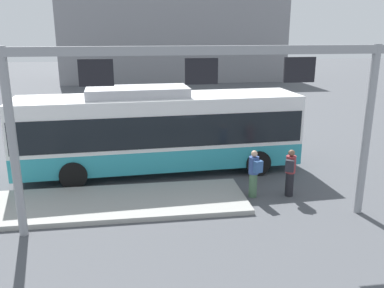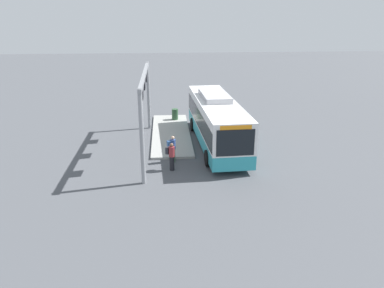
{
  "view_description": "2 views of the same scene",
  "coord_description": "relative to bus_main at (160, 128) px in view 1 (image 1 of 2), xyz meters",
  "views": [
    {
      "loc": [
        -0.99,
        -15.58,
        5.59
      ],
      "look_at": [
        1.29,
        -0.02,
        1.1
      ],
      "focal_mm": 37.73,
      "sensor_mm": 36.0,
      "label": 1
    },
    {
      "loc": [
        24.38,
        -3.54,
        8.84
      ],
      "look_at": [
        3.79,
        -1.97,
        1.43
      ],
      "focal_mm": 34.88,
      "sensor_mm": 36.0,
      "label": 2
    }
  ],
  "objects": [
    {
      "name": "person_waiting_near",
      "position": [
        2.98,
        -3.11,
        -0.92
      ],
      "size": [
        0.44,
        0.59,
        1.67
      ],
      "rotation": [
        0.0,
        0.0,
        1.85
      ],
      "color": "#476B4C",
      "rests_on": "ground"
    },
    {
      "name": "bus_main",
      "position": [
        0.0,
        0.0,
        0.0
      ],
      "size": [
        11.18,
        3.09,
        3.46
      ],
      "rotation": [
        0.0,
        0.0,
        0.05
      ],
      "color": "teal",
      "rests_on": "ground"
    },
    {
      "name": "platform_curb",
      "position": [
        -2.38,
        -3.08,
        -1.73
      ],
      "size": [
        10.0,
        2.8,
        0.16
      ],
      "primitive_type": "cube",
      "color": "#9E9E99",
      "rests_on": "ground"
    },
    {
      "name": "station_building",
      "position": [
        3.7,
        31.02,
        2.47
      ],
      "size": [
        24.11,
        8.0,
        8.57
      ],
      "primitive_type": "cube",
      "color": "gray",
      "rests_on": "ground"
    },
    {
      "name": "ground_plane",
      "position": [
        0.01,
        0.0,
        -1.81
      ],
      "size": [
        120.0,
        120.0,
        0.0
      ],
      "primitive_type": "plane",
      "color": "#4C4F54"
    },
    {
      "name": "person_boarding",
      "position": [
        4.23,
        -3.2,
        -0.92
      ],
      "size": [
        0.53,
        0.61,
        1.67
      ],
      "rotation": [
        0.0,
        0.0,
        1.05
      ],
      "color": "black",
      "rests_on": "ground"
    },
    {
      "name": "platform_sign_gantry",
      "position": [
        0.86,
        -4.74,
        2.0
      ],
      "size": [
        10.51,
        0.24,
        5.2
      ],
      "color": "gray",
      "rests_on": "ground"
    }
  ]
}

